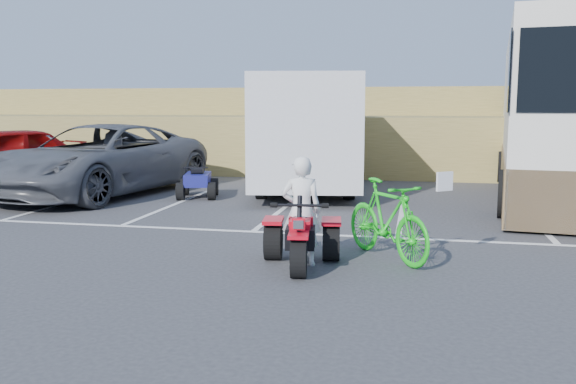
% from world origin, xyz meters
% --- Properties ---
extents(ground, '(100.00, 100.00, 0.00)m').
position_xyz_m(ground, '(0.00, 0.00, 0.00)').
color(ground, '#353537').
rests_on(ground, ground).
extents(parking_stripes, '(28.00, 5.16, 0.01)m').
position_xyz_m(parking_stripes, '(0.87, 4.07, 0.00)').
color(parking_stripes, white).
rests_on(parking_stripes, ground).
extents(grass_embankment, '(40.00, 8.50, 3.10)m').
position_xyz_m(grass_embankment, '(0.00, 15.48, 1.42)').
color(grass_embankment, olive).
rests_on(grass_embankment, ground).
extents(red_trike_atv, '(1.39, 1.73, 1.03)m').
position_xyz_m(red_trike_atv, '(1.36, 0.07, 0.00)').
color(red_trike_atv, red).
rests_on(red_trike_atv, ground).
extents(rider, '(0.64, 0.47, 1.63)m').
position_xyz_m(rider, '(1.34, 0.22, 0.82)').
color(rider, white).
rests_on(rider, ground).
extents(green_dirt_bike, '(1.73, 1.97, 1.24)m').
position_xyz_m(green_dirt_bike, '(2.57, 0.85, 0.62)').
color(green_dirt_bike, '#14BF19').
rests_on(green_dirt_bike, ground).
extents(grey_pickup, '(4.28, 7.21, 1.88)m').
position_xyz_m(grey_pickup, '(-5.28, 6.29, 0.94)').
color(grey_pickup, '#4C4E54').
rests_on(grey_pickup, ground).
extents(cargo_trailer, '(3.77, 7.06, 3.13)m').
position_xyz_m(cargo_trailer, '(-0.06, 8.31, 1.69)').
color(cargo_trailer, silver).
rests_on(cargo_trailer, ground).
extents(rv_motorhome, '(4.28, 11.75, 4.13)m').
position_xyz_m(rv_motorhome, '(6.72, 8.74, 1.79)').
color(rv_motorhome, silver).
rests_on(rv_motorhome, ground).
extents(quad_atv_blue, '(1.27, 1.51, 0.85)m').
position_xyz_m(quad_atv_blue, '(-2.54, 6.33, 0.00)').
color(quad_atv_blue, navy).
rests_on(quad_atv_blue, ground).
extents(quad_atv_green, '(1.42, 1.65, 0.91)m').
position_xyz_m(quad_atv_green, '(-0.36, 7.61, 0.00)').
color(quad_atv_green, '#175413').
rests_on(quad_atv_green, ground).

